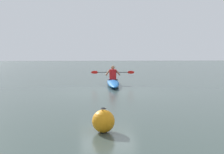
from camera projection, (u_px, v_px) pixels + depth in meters
The scene contains 4 objects.
ground_plane at pixel (108, 92), 12.43m from camera, with size 160.00×160.00×0.00m, color #384742.
kayak at pixel (113, 82), 15.44m from camera, with size 1.09×5.16×0.31m.
kayaker at pixel (113, 74), 15.56m from camera, with size 2.48×0.53×0.78m.
mooring_buoy_white_far at pixel (103, 121), 5.86m from camera, with size 0.49×0.49×0.53m.
Camera 1 is at (1.31, 12.27, 1.64)m, focal length 43.90 mm.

